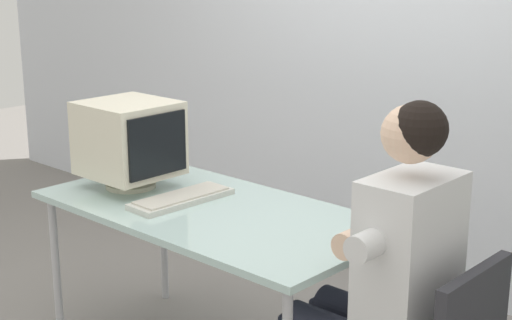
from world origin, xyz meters
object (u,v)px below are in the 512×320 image
Objects in this scene: crt_monitor at (129,139)px; desk at (211,219)px; keyboard at (182,198)px; person_seated at (382,275)px.

desk is at bearing 4.87° from crt_monitor.
person_seated is (1.01, -0.00, -0.05)m from keyboard.
crt_monitor reaches higher than desk.
desk is at bearing 11.12° from keyboard.
person_seated is at bearing -0.04° from keyboard.
crt_monitor is at bearing -179.55° from person_seated.
crt_monitor is at bearing -178.03° from keyboard.
desk is 1.14× the size of person_seated.
person_seated is (0.86, -0.03, 0.01)m from desk.
keyboard is 1.01m from person_seated.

